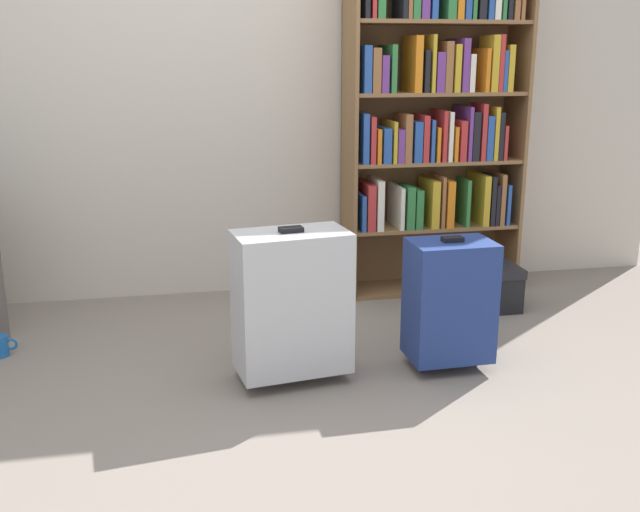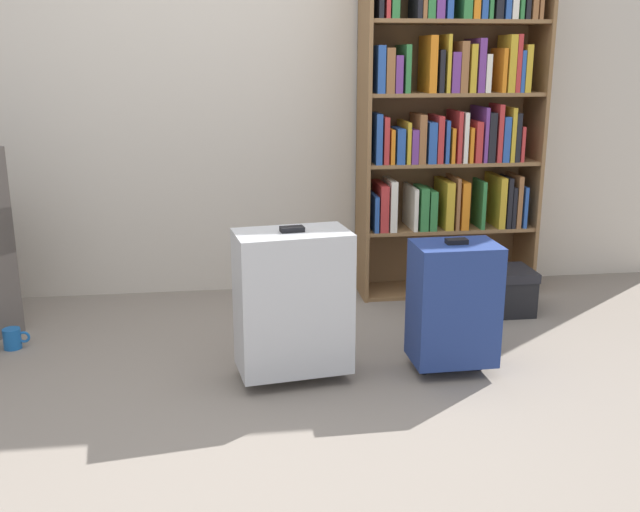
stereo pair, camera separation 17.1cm
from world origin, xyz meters
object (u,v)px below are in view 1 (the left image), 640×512
object	(u,v)px
mug	(0,346)
storage_box	(479,287)
suitcase_silver	(292,302)
bookshelf	(434,112)
suitcase_navy_blue	(449,300)

from	to	relation	value
mug	storage_box	world-z (taller)	storage_box
mug	suitcase_silver	distance (m)	1.37
bookshelf	mug	distance (m)	2.47
storage_box	suitcase_silver	world-z (taller)	suitcase_silver
mug	suitcase_silver	xyz separation A→B (m)	(1.24, -0.50, 0.29)
suitcase_navy_blue	storage_box	bearing A→B (deg)	57.15
suitcase_navy_blue	suitcase_silver	xyz separation A→B (m)	(-0.67, 0.01, 0.04)
mug	suitcase_silver	world-z (taller)	suitcase_silver
storage_box	suitcase_navy_blue	world-z (taller)	suitcase_navy_blue
bookshelf	suitcase_navy_blue	world-z (taller)	bookshelf
storage_box	suitcase_silver	xyz separation A→B (m)	(-1.10, -0.66, 0.22)
mug	storage_box	bearing A→B (deg)	4.02
bookshelf	suitcase_navy_blue	size ratio (longest dim) A/B	3.14
mug	suitcase_navy_blue	xyz separation A→B (m)	(1.91, -0.51, 0.26)
storage_box	suitcase_silver	bearing A→B (deg)	-149.07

